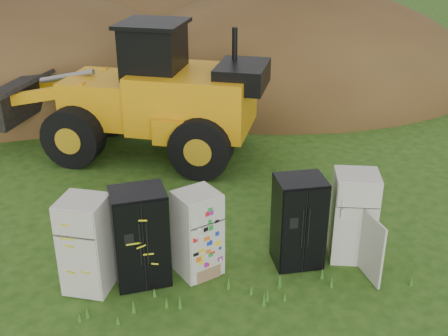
% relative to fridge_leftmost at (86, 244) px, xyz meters
% --- Properties ---
extents(ground, '(120.00, 120.00, 0.00)m').
position_rel_fridge_leftmost_xyz_m(ground, '(2.55, 0.04, -0.88)').
color(ground, '#214713').
rests_on(ground, ground).
extents(fridge_leftmost, '(1.01, 1.00, 1.77)m').
position_rel_fridge_leftmost_xyz_m(fridge_leftmost, '(0.00, 0.00, 0.00)').
color(fridge_leftmost, silver).
rests_on(fridge_leftmost, ground).
extents(fridge_black_side, '(1.02, 0.84, 1.83)m').
position_rel_fridge_leftmost_xyz_m(fridge_black_side, '(0.94, 0.03, 0.03)').
color(fridge_black_side, black).
rests_on(fridge_black_side, ground).
extents(fridge_sticker, '(0.95, 0.92, 1.66)m').
position_rel_fridge_leftmost_xyz_m(fridge_sticker, '(1.98, 0.08, -0.05)').
color(fridge_sticker, silver).
rests_on(fridge_sticker, ground).
extents(fridge_black_right, '(0.90, 0.76, 1.78)m').
position_rel_fridge_leftmost_xyz_m(fridge_black_right, '(3.89, 0.04, 0.01)').
color(fridge_black_right, black).
rests_on(fridge_black_right, ground).
extents(fridge_open_door, '(0.98, 0.94, 1.78)m').
position_rel_fridge_leftmost_xyz_m(fridge_open_door, '(4.99, 0.02, 0.01)').
color(fridge_open_door, silver).
rests_on(fridge_open_door, ground).
extents(wheel_loader, '(8.11, 5.81, 3.64)m').
position_rel_fridge_leftmost_xyz_m(wheel_loader, '(0.92, 6.22, 0.93)').
color(wheel_loader, orange).
rests_on(wheel_loader, ground).
extents(dirt_mound_right, '(14.46, 10.60, 7.25)m').
position_rel_fridge_leftmost_xyz_m(dirt_mound_right, '(7.42, 11.65, -0.88)').
color(dirt_mound_right, '#432C15').
rests_on(dirt_mound_right, ground).
extents(dirt_mound_left, '(16.97, 12.73, 6.86)m').
position_rel_fridge_leftmost_xyz_m(dirt_mound_left, '(-3.64, 13.83, -0.88)').
color(dirt_mound_left, '#432C15').
rests_on(dirt_mound_left, ground).
extents(dirt_mound_back, '(17.98, 11.99, 6.53)m').
position_rel_fridge_leftmost_xyz_m(dirt_mound_back, '(2.23, 18.03, -0.88)').
color(dirt_mound_back, '#432C15').
rests_on(dirt_mound_back, ground).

